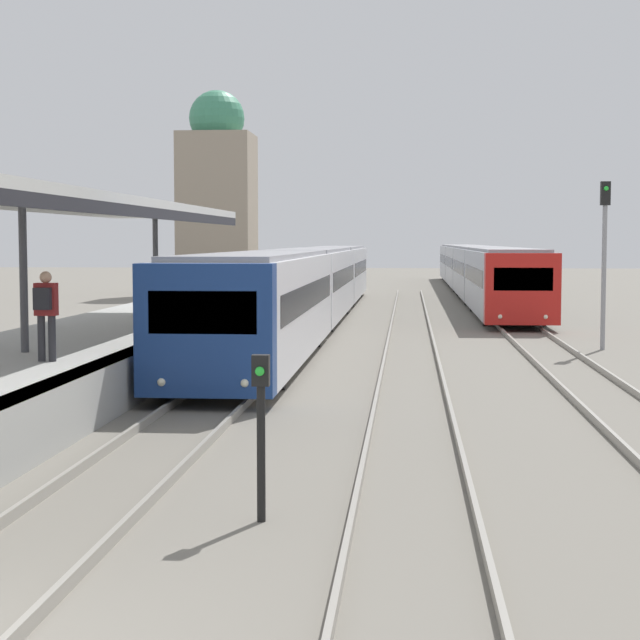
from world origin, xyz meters
name	(u,v)px	position (x,y,z in m)	size (l,w,h in m)	color
platform_canopy	(24,200)	(-3.72, 13.14, 4.06)	(4.00, 27.87, 3.16)	beige
person_on_platform	(46,308)	(-2.78, 11.56, 2.01)	(0.40, 0.40, 1.66)	#2D2D33
train_near	(311,281)	(0.00, 34.83, 1.64)	(2.68, 45.08, 2.94)	navy
train_far	(475,267)	(7.90, 57.79, 1.63)	(2.67, 54.52, 2.93)	red
signal_post_near	(261,419)	(2.18, 4.55, 1.20)	(0.20, 0.21, 1.94)	black
signal_mast_far	(604,244)	(9.65, 24.77, 3.14)	(0.28, 0.29, 4.99)	gray
distant_domed_building	(217,198)	(-7.62, 56.33, 5.79)	(4.32, 4.32, 12.22)	gray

